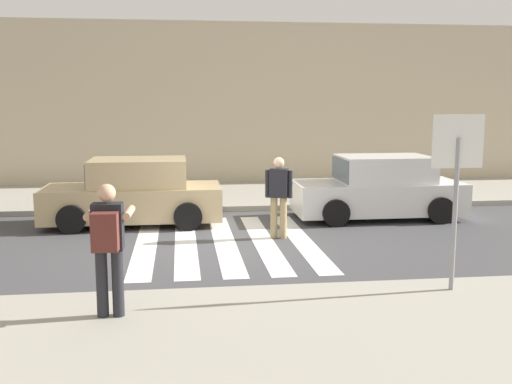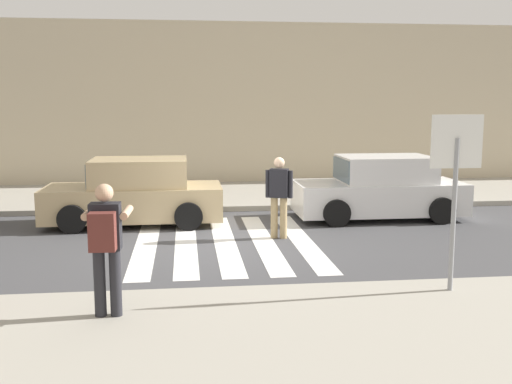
{
  "view_description": "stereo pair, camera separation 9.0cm",
  "coord_description": "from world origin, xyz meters",
  "px_view_note": "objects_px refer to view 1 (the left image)",
  "views": [
    {
      "loc": [
        -0.88,
        -11.81,
        2.9
      ],
      "look_at": [
        0.6,
        -0.2,
        1.1
      ],
      "focal_mm": 42.0,
      "sensor_mm": 36.0,
      "label": 1
    },
    {
      "loc": [
        -0.79,
        -11.83,
        2.9
      ],
      "look_at": [
        0.6,
        -0.2,
        1.1
      ],
      "focal_mm": 42.0,
      "sensor_mm": 36.0,
      "label": 2
    }
  ],
  "objects_px": {
    "stop_sign": "(457,163)",
    "parked_car_tan": "(135,194)",
    "photographer_with_backpack": "(108,239)",
    "parked_car_white": "(379,189)",
    "pedestrian_crossing": "(279,193)"
  },
  "relations": [
    {
      "from": "parked_car_tan",
      "to": "parked_car_white",
      "type": "relative_size",
      "value": 1.0
    },
    {
      "from": "photographer_with_backpack",
      "to": "parked_car_white",
      "type": "height_order",
      "value": "photographer_with_backpack"
    },
    {
      "from": "pedestrian_crossing",
      "to": "parked_car_white",
      "type": "relative_size",
      "value": 0.42
    },
    {
      "from": "pedestrian_crossing",
      "to": "stop_sign",
      "type": "bearing_deg",
      "value": -65.78
    },
    {
      "from": "stop_sign",
      "to": "pedestrian_crossing",
      "type": "relative_size",
      "value": 1.48
    },
    {
      "from": "parked_car_tan",
      "to": "parked_car_white",
      "type": "bearing_deg",
      "value": 0.0
    },
    {
      "from": "stop_sign",
      "to": "parked_car_tan",
      "type": "height_order",
      "value": "stop_sign"
    },
    {
      "from": "stop_sign",
      "to": "parked_car_white",
      "type": "xyz_separation_m",
      "value": [
        0.94,
        6.04,
        -1.28
      ]
    },
    {
      "from": "stop_sign",
      "to": "parked_car_white",
      "type": "distance_m",
      "value": 6.24
    },
    {
      "from": "stop_sign",
      "to": "parked_car_tan",
      "type": "xyz_separation_m",
      "value": [
        -5.01,
        6.04,
        -1.28
      ]
    },
    {
      "from": "photographer_with_backpack",
      "to": "pedestrian_crossing",
      "type": "distance_m",
      "value": 5.57
    },
    {
      "from": "stop_sign",
      "to": "parked_car_white",
      "type": "height_order",
      "value": "stop_sign"
    },
    {
      "from": "pedestrian_crossing",
      "to": "parked_car_tan",
      "type": "xyz_separation_m",
      "value": [
        -3.12,
        1.85,
        -0.25
      ]
    },
    {
      "from": "stop_sign",
      "to": "photographer_with_backpack",
      "type": "relative_size",
      "value": 1.48
    },
    {
      "from": "stop_sign",
      "to": "photographer_with_backpack",
      "type": "xyz_separation_m",
      "value": [
        -4.85,
        -0.53,
        -0.84
      ]
    }
  ]
}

